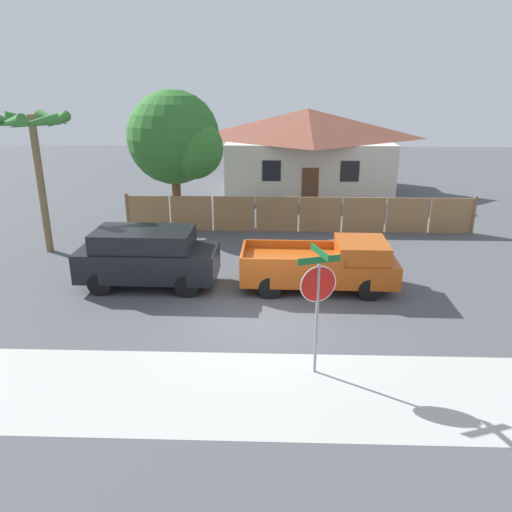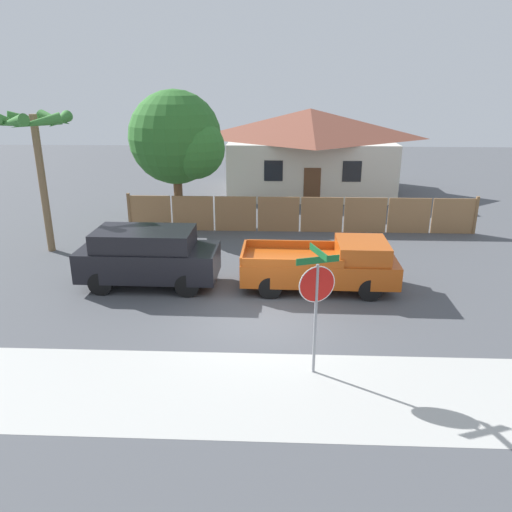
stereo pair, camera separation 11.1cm
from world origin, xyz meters
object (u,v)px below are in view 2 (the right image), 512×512
house (309,149)px  orange_pickup (325,265)px  oak_tree (179,140)px  stop_sign (317,291)px  palm_tree (35,133)px  red_suv (148,256)px

house → orange_pickup: (-0.31, -15.30, -1.72)m
oak_tree → stop_sign: 13.39m
palm_tree → orange_pickup: (10.49, -3.39, -3.77)m
palm_tree → stop_sign: size_ratio=1.78×
house → oak_tree: size_ratio=1.65×
palm_tree → orange_pickup: size_ratio=1.08×
orange_pickup → stop_sign: 5.17m
house → oak_tree: oak_tree is taller
house → oak_tree: 10.30m
red_suv → stop_sign: size_ratio=1.48×
oak_tree → orange_pickup: (5.91, -7.21, -3.12)m
house → stop_sign: (-0.98, -20.28, -0.49)m
orange_pickup → stop_sign: stop_sign is taller
house → stop_sign: house is taller
orange_pickup → red_suv: bearing=-179.2°
oak_tree → palm_tree: (-4.58, -3.82, 0.65)m
oak_tree → red_suv: 7.77m
red_suv → orange_pickup: bearing=0.8°
palm_tree → house: bearing=47.8°
orange_pickup → oak_tree: bearing=130.2°
red_suv → house: bearing=69.4°
oak_tree → orange_pickup: bearing=-50.7°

